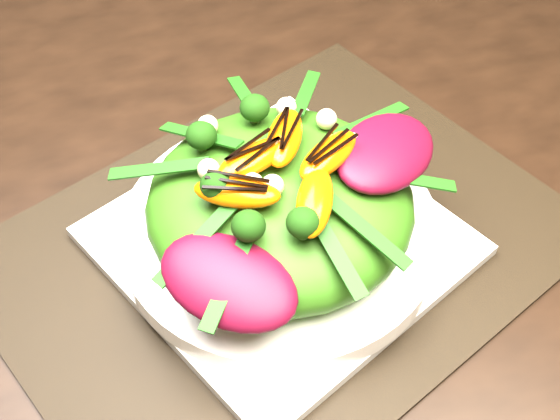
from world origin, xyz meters
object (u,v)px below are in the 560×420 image
object	(u,v)px
orange_segment	(262,140)
dining_table	(133,197)
lettuce_mound	(280,203)
plate_base	(280,241)
salad_bowl	(280,230)
placemat	(280,246)

from	to	relation	value
orange_segment	dining_table	bearing A→B (deg)	138.96
lettuce_mound	orange_segment	bearing A→B (deg)	99.34
dining_table	plate_base	distance (m)	0.16
salad_bowl	lettuce_mound	world-z (taller)	lettuce_mound
plate_base	orange_segment	size ratio (longest dim) A/B	3.97
placemat	lettuce_mound	bearing A→B (deg)	-116.57
dining_table	placemat	distance (m)	0.15
placemat	orange_segment	distance (m)	0.10
placemat	orange_segment	size ratio (longest dim) A/B	7.12
lettuce_mound	placemat	bearing A→B (deg)	63.43
salad_bowl	lettuce_mound	bearing A→B (deg)	180.00
placemat	plate_base	xyz separation A→B (m)	(-0.00, -0.00, 0.01)
dining_table	lettuce_mound	bearing A→B (deg)	-48.01
placemat	lettuce_mound	world-z (taller)	lettuce_mound
plate_base	lettuce_mound	size ratio (longest dim) A/B	1.20
placemat	plate_base	size ratio (longest dim) A/B	1.79
plate_base	orange_segment	world-z (taller)	orange_segment
placemat	orange_segment	xyz separation A→B (m)	(-0.00, 0.03, 0.09)
dining_table	orange_segment	bearing A→B (deg)	-41.04
plate_base	orange_segment	distance (m)	0.09
placemat	plate_base	bearing A→B (deg)	-135.00
plate_base	salad_bowl	xyz separation A→B (m)	(0.00, 0.00, 0.01)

